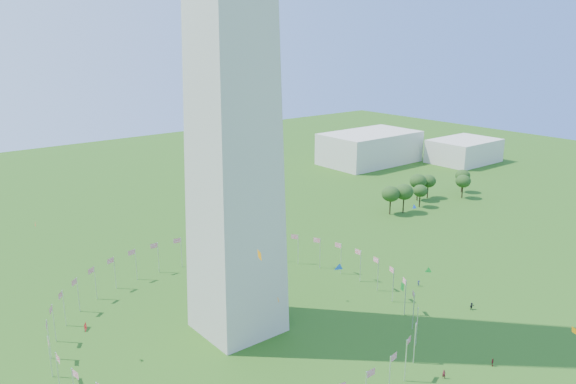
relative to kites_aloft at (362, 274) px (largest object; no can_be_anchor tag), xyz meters
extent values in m
cylinder|color=silver|center=(28.30, 27.05, -14.93)|extent=(0.24, 0.24, 9.00)
cylinder|color=silver|center=(27.69, 34.00, -14.93)|extent=(0.24, 0.24, 9.00)
cylinder|color=silver|center=(25.89, 40.73, -14.93)|extent=(0.24, 0.24, 9.00)
cylinder|color=silver|center=(22.94, 47.05, -14.93)|extent=(0.24, 0.24, 9.00)
cylinder|color=silver|center=(18.94, 52.76, -14.93)|extent=(0.24, 0.24, 9.00)
cylinder|color=silver|center=(14.01, 57.69, -14.93)|extent=(0.24, 0.24, 9.00)
cylinder|color=silver|center=(8.30, 61.69, -14.93)|extent=(0.24, 0.24, 9.00)
cylinder|color=silver|center=(1.98, 64.64, -14.93)|extent=(0.24, 0.24, 9.00)
cylinder|color=silver|center=(-4.75, 66.44, -14.93)|extent=(0.24, 0.24, 9.00)
cylinder|color=silver|center=(-11.70, 67.05, -14.93)|extent=(0.24, 0.24, 9.00)
cylinder|color=silver|center=(-18.65, 66.44, -14.93)|extent=(0.24, 0.24, 9.00)
cylinder|color=silver|center=(-25.38, 64.64, -14.93)|extent=(0.24, 0.24, 9.00)
cylinder|color=silver|center=(-31.70, 61.69, -14.93)|extent=(0.24, 0.24, 9.00)
cylinder|color=silver|center=(-37.41, 57.69, -14.93)|extent=(0.24, 0.24, 9.00)
cylinder|color=silver|center=(-42.34, 52.76, -14.93)|extent=(0.24, 0.24, 9.00)
cylinder|color=silver|center=(-46.34, 47.05, -14.93)|extent=(0.24, 0.24, 9.00)
cylinder|color=silver|center=(-49.29, 40.73, -14.93)|extent=(0.24, 0.24, 9.00)
cylinder|color=silver|center=(-51.09, 34.00, -14.93)|extent=(0.24, 0.24, 9.00)
cylinder|color=silver|center=(-51.70, 27.05, -14.93)|extent=(0.24, 0.24, 9.00)
cylinder|color=silver|center=(-4.75, -12.34, -14.93)|extent=(0.24, 0.24, 9.00)
cylinder|color=silver|center=(1.98, -10.54, -14.93)|extent=(0.24, 0.24, 9.00)
cylinder|color=silver|center=(8.30, -7.59, -14.93)|extent=(0.24, 0.24, 9.00)
cylinder|color=silver|center=(14.01, -3.59, -14.93)|extent=(0.24, 0.24, 9.00)
cylinder|color=silver|center=(18.94, 1.34, -14.93)|extent=(0.24, 0.24, 9.00)
cylinder|color=silver|center=(22.94, 7.05, -14.93)|extent=(0.24, 0.24, 9.00)
cylinder|color=silver|center=(25.89, 13.37, -14.93)|extent=(0.24, 0.24, 9.00)
cylinder|color=silver|center=(27.69, 20.10, -14.93)|extent=(0.24, 0.24, 9.00)
cube|color=beige|center=(138.30, 127.05, -11.43)|extent=(50.00, 30.00, 16.00)
cube|color=beige|center=(178.30, 97.05, -13.43)|extent=(35.00, 25.00, 12.00)
imported|color=#53131E|center=(8.66, -14.81, -18.51)|extent=(0.77, 0.80, 1.84)
imported|color=#262626|center=(37.90, -1.55, -18.52)|extent=(1.73, 0.85, 1.81)
imported|color=#5A1419|center=(19.96, -18.39, -18.58)|extent=(1.17, 0.98, 1.70)
imported|color=#1C2141|center=(38.38, 15.05, -18.62)|extent=(0.98, 1.19, 1.61)
plane|color=blue|center=(-0.22, 6.29, -0.59)|extent=(1.89, 1.54, 2.27)
plane|color=red|center=(-53.13, 3.08, 5.79)|extent=(0.22, 1.52, 1.53)
plane|color=red|center=(-48.73, 42.11, 9.72)|extent=(0.35, 1.55, 1.58)
plane|color=orange|center=(-9.67, 14.51, -8.13)|extent=(1.26, 0.32, 1.22)
plane|color=orange|center=(-20.88, 5.44, 7.71)|extent=(2.20, 0.57, 2.15)
plane|color=#CC2699|center=(2.59, 35.43, 11.67)|extent=(0.89, 0.91, 1.23)
plane|color=orange|center=(24.30, -31.30, -7.19)|extent=(1.16, 1.58, 1.54)
plane|color=green|center=(29.88, 6.01, -9.45)|extent=(1.20, 1.17, 1.66)
plane|color=green|center=(9.43, -2.70, -4.46)|extent=(1.38, 1.05, 1.73)
plane|color=blue|center=(30.30, 11.81, 5.19)|extent=(1.22, 0.61, 1.10)
ellipsoid|color=#2A521B|center=(79.87, 61.58, -14.13)|extent=(6.78, 6.78, 10.60)
ellipsoid|color=#2A521B|center=(85.35, 59.80, -14.00)|extent=(6.96, 6.96, 10.87)
ellipsoid|color=#2A521B|center=(95.94, 60.52, -15.05)|extent=(5.61, 5.61, 8.76)
ellipsoid|color=#2A521B|center=(102.44, 66.86, -14.09)|extent=(6.83, 6.83, 10.67)
ellipsoid|color=#2A521B|center=(108.60, 66.46, -14.65)|extent=(6.12, 6.12, 9.57)
ellipsoid|color=#2A521B|center=(119.51, 57.40, -14.64)|extent=(6.13, 6.13, 9.58)
ellipsoid|color=#2A521B|center=(127.03, 62.77, -14.61)|extent=(6.17, 6.17, 9.64)
camera|label=1|loc=(-75.42, -70.46, 45.81)|focal=35.00mm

